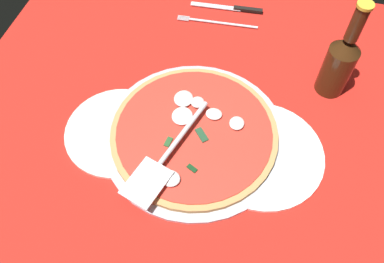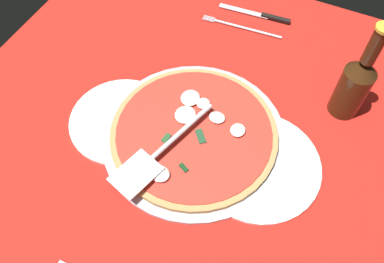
{
  "view_description": "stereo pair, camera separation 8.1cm",
  "coord_description": "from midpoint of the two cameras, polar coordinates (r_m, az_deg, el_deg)",
  "views": [
    {
      "loc": [
        -10.95,
        42.26,
        70.61
      ],
      "look_at": [
        0.45,
        -0.6,
        2.18
      ],
      "focal_mm": 37.34,
      "sensor_mm": 36.0,
      "label": 1
    },
    {
      "loc": [
        -18.59,
        39.46,
        70.61
      ],
      "look_at": [
        0.45,
        -0.6,
        2.18
      ],
      "focal_mm": 37.34,
      "sensor_mm": 36.0,
      "label": 2
    }
  ],
  "objects": [
    {
      "name": "ground_plane",
      "position": [
        0.83,
        2.89,
        -1.61
      ],
      "size": [
        106.93,
        106.93,
        0.8
      ],
      "primitive_type": "cube",
      "color": "red"
    },
    {
      "name": "checker_pattern",
      "position": [
        0.83,
        2.91,
        -1.45
      ],
      "size": [
        106.93,
        106.93,
        0.1
      ],
      "color": "silver",
      "rests_on": "ground_plane"
    },
    {
      "name": "pizza_pan",
      "position": [
        0.83,
        2.81,
        -0.8
      ],
      "size": [
        37.99,
        37.99,
        1.08
      ],
      "primitive_type": "cylinder",
      "color": "#B1B6C3",
      "rests_on": "ground_plane"
    },
    {
      "name": "dinner_plate_left",
      "position": [
        0.81,
        12.27,
        -4.82
      ],
      "size": [
        24.97,
        24.97,
        1.0
      ],
      "primitive_type": "cylinder",
      "color": "white",
      "rests_on": "ground_plane"
    },
    {
      "name": "dinner_plate_right",
      "position": [
        0.85,
        -7.39,
        1.37
      ],
      "size": [
        22.03,
        22.03,
        1.0
      ],
      "primitive_type": "cylinder",
      "color": "white",
      "rests_on": "ground_plane"
    },
    {
      "name": "pizza",
      "position": [
        0.82,
        2.86,
        -0.26
      ],
      "size": [
        34.39,
        34.39,
        2.63
      ],
      "color": "tan",
      "rests_on": "pizza_pan"
    },
    {
      "name": "pizza_server",
      "position": [
        0.77,
        -1.63,
        -3.15
      ],
      "size": [
        11.1,
        25.63,
        1.0
      ],
      "rotation": [
        0.0,
        0.0,
        1.27
      ],
      "color": "silver",
      "rests_on": "pizza"
    },
    {
      "name": "place_setting_near",
      "position": [
        1.07,
        10.73,
        14.99
      ],
      "size": [
        20.77,
        14.44,
        1.4
      ],
      "rotation": [
        0.0,
        0.0,
        0.08
      ],
      "color": "white",
      "rests_on": "ground_plane"
    },
    {
      "name": "beer_bottle",
      "position": [
        0.88,
        24.76,
        6.04
      ],
      "size": [
        6.4,
        6.4,
        23.67
      ],
      "color": "#39200E",
      "rests_on": "ground_plane"
    }
  ]
}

